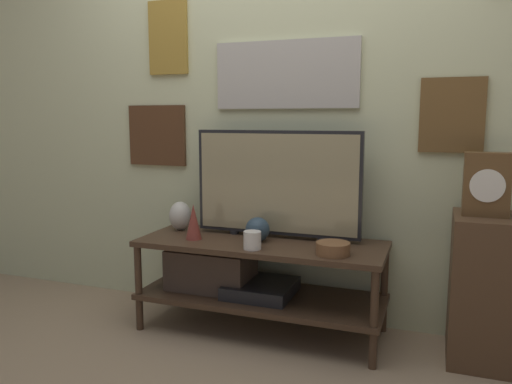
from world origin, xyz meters
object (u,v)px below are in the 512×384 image
vase_wide_bowl (333,249)px  vase_slim_bronze (194,222)px  vase_urn_stoneware (180,216)px  television (277,183)px  mantel_clock (486,184)px  candle_jar (252,240)px  vase_round_glass (258,229)px

vase_wide_bowl → vase_slim_bronze: (-0.79, 0.05, 0.07)m
vase_urn_stoneware → vase_slim_bronze: 0.26m
television → vase_slim_bronze: bearing=-155.3°
vase_wide_bowl → mantel_clock: bearing=15.0°
vase_urn_stoneware → mantel_clock: 1.68m
candle_jar → mantel_clock: (1.09, 0.22, 0.31)m
vase_urn_stoneware → candle_jar: (0.56, -0.27, -0.04)m
vase_wide_bowl → mantel_clock: size_ratio=0.56×
vase_wide_bowl → candle_jar: candle_jar is taller
vase_slim_bronze → mantel_clock: mantel_clock is taller
vase_wide_bowl → vase_round_glass: size_ratio=1.26×
television → vase_wide_bowl: size_ratio=5.61×
television → vase_wide_bowl: television is taller
vase_wide_bowl → television: bearing=146.4°
television → candle_jar: (-0.04, -0.28, -0.26)m
vase_wide_bowl → mantel_clock: mantel_clock is taller
vase_wide_bowl → vase_urn_stoneware: bearing=166.6°
vase_slim_bronze → candle_jar: size_ratio=2.12×
vase_urn_stoneware → vase_slim_bronze: vase_slim_bronze is taller
vase_wide_bowl → mantel_clock: 0.78m
vase_urn_stoneware → vase_slim_bronze: (0.18, -0.18, 0.01)m
vase_round_glass → candle_jar: vase_round_glass is taller
television → vase_urn_stoneware: television is taller
candle_jar → mantel_clock: 1.16m
television → vase_slim_bronze: television is taller
television → mantel_clock: bearing=-3.4°
television → vase_round_glass: bearing=-120.4°
television → vase_round_glass: television is taller
candle_jar → mantel_clock: mantel_clock is taller
vase_round_glass → mantel_clock: (1.12, 0.06, 0.29)m
television → vase_round_glass: 0.28m
vase_round_glass → vase_wide_bowl: bearing=-15.8°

